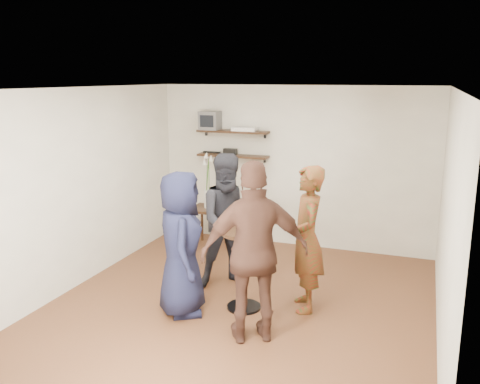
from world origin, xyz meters
name	(u,v)px	position (x,y,z in m)	size (l,w,h in m)	color
room	(240,202)	(0.00, 0.00, 1.30)	(4.58, 5.08, 2.68)	#4F2D19
shelf_upper	(233,131)	(-1.00, 2.38, 1.85)	(1.20, 0.25, 0.04)	black
shelf_lower	(233,156)	(-1.00, 2.38, 1.45)	(1.20, 0.25, 0.04)	black
crt_monitor	(210,120)	(-1.40, 2.38, 2.02)	(0.32, 0.30, 0.30)	#59595B
dvd_deck	(245,129)	(-0.78, 2.38, 1.90)	(0.40, 0.24, 0.06)	silver
radio	(230,152)	(-1.05, 2.38, 1.52)	(0.22, 0.10, 0.10)	black
power_strip	(212,152)	(-1.40, 2.42, 1.48)	(0.30, 0.05, 0.03)	black
side_table	(208,214)	(-1.26, 1.93, 0.54)	(0.55, 0.55, 0.65)	black
vase_lilies	(208,190)	(-1.26, 1.93, 0.94)	(0.19, 0.19, 0.93)	silver
drinks_table	(244,259)	(0.07, -0.04, 0.63)	(0.53, 0.53, 0.98)	black
wine_glass_fl	(238,218)	(0.01, -0.06, 1.12)	(0.07, 0.07, 0.22)	silver
wine_glass_fr	(248,221)	(0.12, -0.06, 1.11)	(0.07, 0.07, 0.20)	silver
wine_glass_bl	(244,217)	(0.05, 0.02, 1.12)	(0.07, 0.07, 0.22)	silver
wine_glass_br	(246,219)	(0.09, -0.03, 1.11)	(0.07, 0.07, 0.21)	silver
person_plaid	(307,239)	(0.76, 0.22, 0.87)	(0.64, 0.42, 1.74)	#A51612
person_dark	(230,221)	(-0.35, 0.57, 0.89)	(0.86, 0.67, 1.77)	black
person_navy	(181,244)	(-0.58, -0.39, 0.85)	(0.83, 0.54, 1.70)	black
person_brown	(255,253)	(0.42, -0.68, 0.96)	(1.13, 0.47, 1.92)	#41251C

